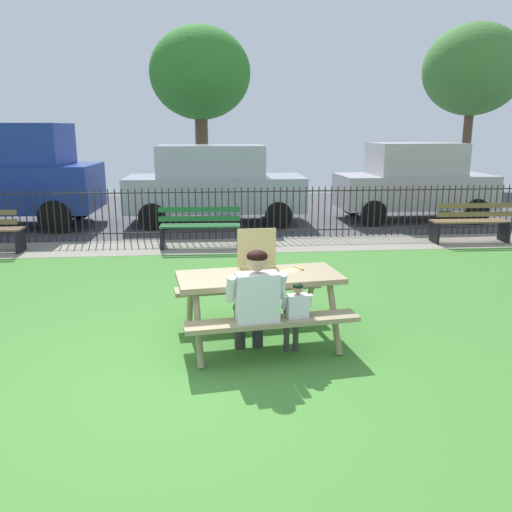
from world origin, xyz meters
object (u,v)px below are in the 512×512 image
(pizza_box_open, at_px, (259,267))
(child_at_table, at_px, (296,311))
(adult_at_table, at_px, (255,299))
(park_bench_center, at_px, (200,228))
(parked_car_right, at_px, (414,181))
(far_tree_midleft, at_px, (200,74))
(parked_car_center, at_px, (214,183))
(pizza_slice_on_table, at_px, (292,269))
(picnic_table_foreground, at_px, (259,290))
(park_bench_right, at_px, (471,223))
(far_tree_center, at_px, (473,70))

(pizza_box_open, relative_size, child_at_table, 0.60)
(adult_at_table, distance_m, park_bench_center, 5.36)
(child_at_table, distance_m, parked_car_right, 9.33)
(child_at_table, xyz_separation_m, far_tree_midleft, (-1.01, 14.97, 3.72))
(parked_car_right, bearing_deg, parked_car_center, 179.99)
(pizza_slice_on_table, distance_m, child_at_table, 0.72)
(parked_car_right, bearing_deg, picnic_table_foreground, -122.11)
(picnic_table_foreground, height_order, child_at_table, child_at_table)
(adult_at_table, relative_size, parked_car_center, 0.27)
(adult_at_table, xyz_separation_m, far_tree_midleft, (-0.58, 14.99, 3.57))
(child_at_table, height_order, far_tree_midleft, far_tree_midleft)
(pizza_slice_on_table, xyz_separation_m, adult_at_table, (-0.49, -0.68, -0.12))
(park_bench_right, distance_m, far_tree_center, 11.46)
(adult_at_table, bearing_deg, parked_car_center, 91.81)
(park_bench_center, bearing_deg, pizza_slice_on_table, -76.73)
(pizza_box_open, bearing_deg, picnic_table_foreground, 22.17)
(far_tree_center, bearing_deg, child_at_table, -121.73)
(park_bench_center, distance_m, parked_car_right, 6.25)
(park_bench_center, bearing_deg, child_at_table, -79.01)
(child_at_table, height_order, park_bench_center, park_bench_center)
(child_at_table, distance_m, park_bench_center, 5.40)
(picnic_table_foreground, bearing_deg, far_tree_midleft, 92.68)
(child_at_table, relative_size, park_bench_center, 0.51)
(parked_car_center, bearing_deg, adult_at_table, -88.19)
(child_at_table, distance_m, far_tree_center, 18.04)
(park_bench_right, bearing_deg, far_tree_center, 64.38)
(pizza_box_open, relative_size, parked_car_center, 0.11)
(pizza_slice_on_table, height_order, adult_at_table, adult_at_table)
(pizza_box_open, height_order, adult_at_table, pizza_box_open)
(parked_car_right, bearing_deg, pizza_box_open, -122.14)
(pizza_slice_on_table, distance_m, parked_car_right, 8.72)
(picnic_table_foreground, height_order, pizza_box_open, pizza_box_open)
(adult_at_table, height_order, far_tree_center, far_tree_center)
(parked_car_center, height_order, parked_car_right, parked_car_right)
(far_tree_center, bearing_deg, picnic_table_foreground, -123.51)
(far_tree_midleft, bearing_deg, far_tree_center, -0.00)
(pizza_box_open, bearing_deg, park_bench_right, 44.15)
(far_tree_midleft, bearing_deg, park_bench_right, -59.81)
(pizza_box_open, distance_m, adult_at_table, 0.56)
(far_tree_midleft, relative_size, far_tree_center, 0.96)
(park_bench_center, bearing_deg, picnic_table_foreground, -81.70)
(pizza_box_open, xyz_separation_m, far_tree_midleft, (-0.67, 14.48, 3.36))
(pizza_slice_on_table, bearing_deg, picnic_table_foreground, -157.25)
(picnic_table_foreground, height_order, parked_car_center, parked_car_center)
(adult_at_table, relative_size, parked_car_right, 0.30)
(picnic_table_foreground, bearing_deg, pizza_slice_on_table, 22.75)
(park_bench_center, relative_size, far_tree_center, 0.26)
(adult_at_table, bearing_deg, child_at_table, 3.18)
(pizza_box_open, relative_size, far_tree_center, 0.08)
(parked_car_right, bearing_deg, child_at_table, -118.79)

